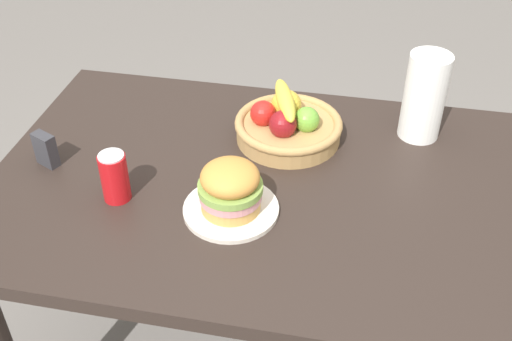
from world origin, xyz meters
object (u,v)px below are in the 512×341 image
Objects in this scene: plate at (231,209)px; sandwich at (230,187)px; fruit_basket at (287,124)px; paper_towel_roll at (424,97)px; soda_can at (114,177)px; napkin_holder at (46,150)px.

plate is 1.50× the size of sandwich.
sandwich is at bearing -104.10° from fruit_basket.
plate is 0.07m from sandwich.
sandwich is 0.52× the size of fruit_basket.
paper_towel_roll reaches higher than fruit_basket.
plate is at bearing -136.20° from paper_towel_roll.
napkin_holder is at bearing 157.75° from soda_can.
plate is 2.50× the size of napkin_holder.
fruit_basket is at bearing -165.57° from paper_towel_roll.
paper_towel_roll reaches higher than sandwich.
plate is 0.78× the size of fruit_basket.
soda_can is at bearing -149.56° from paper_towel_roll.
fruit_basket is 3.22× the size of napkin_holder.
paper_towel_roll is (0.35, 0.09, 0.07)m from fruit_basket.
sandwich is 0.51m from napkin_holder.
soda_can is at bearing -179.13° from sandwich.
fruit_basket reaches higher than soda_can.
paper_towel_roll is at bearing 43.80° from sandwich.
soda_can is at bearing 2.17° from napkin_holder.
paper_towel_roll is 0.99m from napkin_holder.
napkin_holder is (-0.58, -0.24, -0.00)m from fruit_basket.
sandwich is at bearing 14.57° from napkin_holder.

